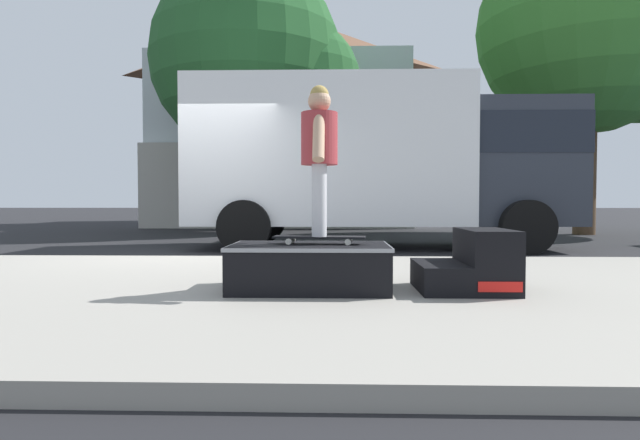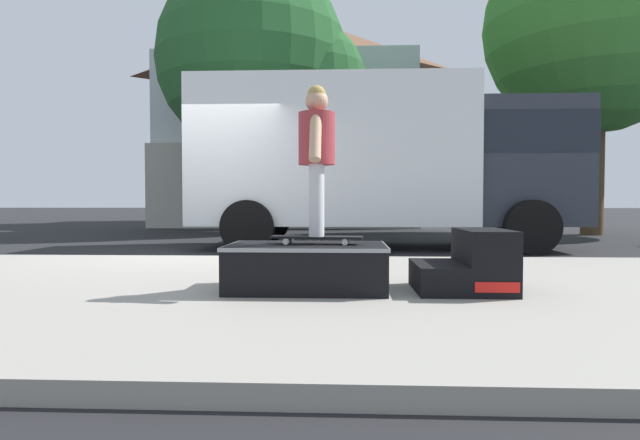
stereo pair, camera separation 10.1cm
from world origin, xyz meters
The scene contains 10 objects.
ground_plane centered at (0.00, 0.00, 0.00)m, with size 140.00×140.00×0.00m, color black.
sidewalk_slab centered at (0.00, -3.00, 0.06)m, with size 50.00×5.00×0.12m, color gray.
skate_box centered at (2.00, -3.22, 0.33)m, with size 1.34×0.83×0.38m.
kicker_ramp centered at (3.36, -3.22, 0.33)m, with size 0.77×0.78×0.52m.
skateboard centered at (2.08, -3.18, 0.56)m, with size 0.79×0.27×0.07m.
skater_kid centered at (2.08, -3.18, 1.32)m, with size 0.31×0.66×1.28m.
box_truck centered at (3.07, 2.20, 1.70)m, with size 6.91×2.63×3.05m.
street_tree_main centered at (0.05, 7.09, 4.71)m, with size 5.90×5.36×7.55m.
street_tree_neighbour centered at (9.19, 6.37, 5.32)m, with size 6.21×5.65×8.32m.
house_behind centered at (0.29, 13.31, 4.24)m, with size 9.54×8.22×8.40m.
Camera 1 is at (2.21, -7.59, 0.86)m, focal length 29.09 mm.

